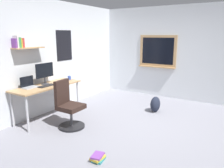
{
  "coord_description": "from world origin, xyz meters",
  "views": [
    {
      "loc": [
        -3.76,
        -1.5,
        1.82
      ],
      "look_at": [
        -0.15,
        0.73,
        0.85
      ],
      "focal_mm": 34.89,
      "sensor_mm": 36.0,
      "label": 1
    }
  ],
  "objects_px": {
    "office_chair": "(68,107)",
    "coffee_mug": "(69,78)",
    "computer_mouse": "(56,83)",
    "book_stack_on_floor": "(98,158)",
    "backpack": "(155,104)",
    "monitor_primary": "(45,72)",
    "laptop": "(29,85)",
    "keyboard": "(47,86)",
    "desk": "(47,89)"
  },
  "relations": [
    {
      "from": "office_chair",
      "to": "coffee_mug",
      "type": "xyz_separation_m",
      "value": [
        0.79,
        0.67,
        0.39
      ]
    },
    {
      "from": "computer_mouse",
      "to": "book_stack_on_floor",
      "type": "xyz_separation_m",
      "value": [
        -1.0,
        -1.82,
        -0.72
      ]
    },
    {
      "from": "office_chair",
      "to": "book_stack_on_floor",
      "type": "relative_size",
      "value": 3.81
    },
    {
      "from": "backpack",
      "to": "book_stack_on_floor",
      "type": "height_order",
      "value": "backpack"
    },
    {
      "from": "monitor_primary",
      "to": "computer_mouse",
      "type": "height_order",
      "value": "monitor_primary"
    },
    {
      "from": "laptop",
      "to": "keyboard",
      "type": "height_order",
      "value": "laptop"
    },
    {
      "from": "desk",
      "to": "monitor_primary",
      "type": "relative_size",
      "value": 3.34
    },
    {
      "from": "keyboard",
      "to": "laptop",
      "type": "bearing_deg",
      "value": 141.89
    },
    {
      "from": "coffee_mug",
      "to": "monitor_primary",
      "type": "bearing_deg",
      "value": 169.79
    },
    {
      "from": "office_chair",
      "to": "coffee_mug",
      "type": "height_order",
      "value": "office_chair"
    },
    {
      "from": "desk",
      "to": "monitor_primary",
      "type": "height_order",
      "value": "monitor_primary"
    },
    {
      "from": "office_chair",
      "to": "monitor_primary",
      "type": "distance_m",
      "value": 1.01
    },
    {
      "from": "computer_mouse",
      "to": "desk",
      "type": "bearing_deg",
      "value": 160.37
    },
    {
      "from": "desk",
      "to": "monitor_primary",
      "type": "distance_m",
      "value": 0.36
    },
    {
      "from": "monitor_primary",
      "to": "book_stack_on_floor",
      "type": "height_order",
      "value": "monitor_primary"
    },
    {
      "from": "computer_mouse",
      "to": "backpack",
      "type": "distance_m",
      "value": 2.36
    },
    {
      "from": "office_chair",
      "to": "coffee_mug",
      "type": "relative_size",
      "value": 10.33
    },
    {
      "from": "laptop",
      "to": "book_stack_on_floor",
      "type": "xyz_separation_m",
      "value": [
        -0.45,
        -2.03,
        -0.76
      ]
    },
    {
      "from": "laptop",
      "to": "coffee_mug",
      "type": "relative_size",
      "value": 3.37
    },
    {
      "from": "monitor_primary",
      "to": "keyboard",
      "type": "xyz_separation_m",
      "value": [
        -0.12,
        -0.16,
        -0.26
      ]
    },
    {
      "from": "coffee_mug",
      "to": "book_stack_on_floor",
      "type": "xyz_separation_m",
      "value": [
        -1.47,
        -1.87,
        -0.75
      ]
    },
    {
      "from": "laptop",
      "to": "computer_mouse",
      "type": "distance_m",
      "value": 0.59
    },
    {
      "from": "book_stack_on_floor",
      "to": "coffee_mug",
      "type": "bearing_deg",
      "value": 51.76
    },
    {
      "from": "keyboard",
      "to": "book_stack_on_floor",
      "type": "distance_m",
      "value": 2.08
    },
    {
      "from": "office_chair",
      "to": "laptop",
      "type": "bearing_deg",
      "value": 105.82
    },
    {
      "from": "book_stack_on_floor",
      "to": "laptop",
      "type": "bearing_deg",
      "value": 77.54
    },
    {
      "from": "computer_mouse",
      "to": "keyboard",
      "type": "bearing_deg",
      "value": 180.0
    },
    {
      "from": "backpack",
      "to": "monitor_primary",
      "type": "bearing_deg",
      "value": 129.28
    },
    {
      "from": "keyboard",
      "to": "backpack",
      "type": "height_order",
      "value": "keyboard"
    },
    {
      "from": "monitor_primary",
      "to": "book_stack_on_floor",
      "type": "distance_m",
      "value": 2.37
    },
    {
      "from": "coffee_mug",
      "to": "book_stack_on_floor",
      "type": "bearing_deg",
      "value": -128.24
    },
    {
      "from": "office_chair",
      "to": "desk",
      "type": "bearing_deg",
      "value": 80.79
    },
    {
      "from": "desk",
      "to": "computer_mouse",
      "type": "xyz_separation_m",
      "value": [
        0.2,
        -0.07,
        0.09
      ]
    },
    {
      "from": "monitor_primary",
      "to": "computer_mouse",
      "type": "xyz_separation_m",
      "value": [
        0.16,
        -0.16,
        -0.25
      ]
    },
    {
      "from": "desk",
      "to": "backpack",
      "type": "bearing_deg",
      "value": -48.67
    },
    {
      "from": "office_chair",
      "to": "backpack",
      "type": "xyz_separation_m",
      "value": [
        1.74,
        -1.16,
        -0.22
      ]
    },
    {
      "from": "backpack",
      "to": "coffee_mug",
      "type": "bearing_deg",
      "value": 117.55
    },
    {
      "from": "desk",
      "to": "office_chair",
      "type": "distance_m",
      "value": 0.75
    },
    {
      "from": "laptop",
      "to": "book_stack_on_floor",
      "type": "distance_m",
      "value": 2.22
    },
    {
      "from": "desk",
      "to": "book_stack_on_floor",
      "type": "distance_m",
      "value": 2.15
    },
    {
      "from": "book_stack_on_floor",
      "to": "computer_mouse",
      "type": "bearing_deg",
      "value": 61.2
    },
    {
      "from": "keyboard",
      "to": "book_stack_on_floor",
      "type": "xyz_separation_m",
      "value": [
        -0.72,
        -1.82,
        -0.72
      ]
    },
    {
      "from": "laptop",
      "to": "monitor_primary",
      "type": "bearing_deg",
      "value": -7.09
    },
    {
      "from": "laptop",
      "to": "coffee_mug",
      "type": "height_order",
      "value": "laptop"
    },
    {
      "from": "laptop",
      "to": "coffee_mug",
      "type": "distance_m",
      "value": 1.04
    },
    {
      "from": "office_chair",
      "to": "keyboard",
      "type": "relative_size",
      "value": 2.57
    },
    {
      "from": "computer_mouse",
      "to": "book_stack_on_floor",
      "type": "relative_size",
      "value": 0.42
    },
    {
      "from": "laptop",
      "to": "book_stack_on_floor",
      "type": "height_order",
      "value": "laptop"
    },
    {
      "from": "office_chair",
      "to": "keyboard",
      "type": "distance_m",
      "value": 0.72
    },
    {
      "from": "monitor_primary",
      "to": "keyboard",
      "type": "relative_size",
      "value": 1.25
    }
  ]
}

